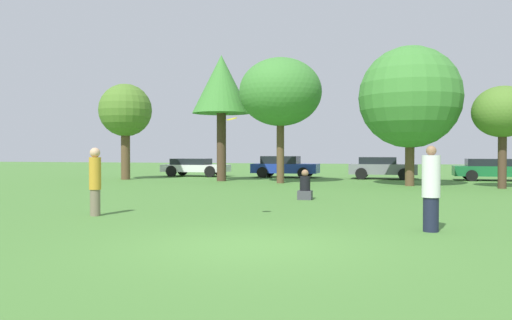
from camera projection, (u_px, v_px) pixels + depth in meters
name	position (u px, v px, depth m)	size (l,w,h in m)	color
ground_plane	(250.00, 246.00, 8.67)	(120.00, 120.00, 0.00)	#477A33
person_thrower	(95.00, 180.00, 12.71)	(0.29, 0.29, 1.71)	#726651
person_catcher	(431.00, 189.00, 10.20)	(0.36, 0.36, 1.73)	#191E33
frisbee	(232.00, 119.00, 11.83)	(0.26, 0.25, 0.11)	yellow
bystander_sitting	(305.00, 187.00, 17.04)	(0.47, 0.39, 1.01)	#3F3F47
tree_0	(125.00, 111.00, 29.34)	(3.03, 3.03, 5.53)	brown
tree_1	(221.00, 86.00, 27.81)	(3.19, 3.19, 6.90)	#473323
tree_2	(280.00, 92.00, 25.87)	(4.20, 4.20, 6.39)	brown
tree_3	(410.00, 97.00, 23.82)	(4.77, 4.77, 6.55)	brown
tree_4	(503.00, 113.00, 22.10)	(2.56, 2.56, 4.47)	#473323
parked_car_white	(195.00, 167.00, 33.23)	(4.30, 2.00, 1.16)	silver
parked_car_blue	(284.00, 166.00, 31.78)	(4.11, 1.98, 1.33)	#1E389E
parked_car_grey	(382.00, 167.00, 29.95)	(3.87, 2.04, 1.29)	slate
parked_car_green	(496.00, 169.00, 28.17)	(4.60, 1.94, 1.21)	#196633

